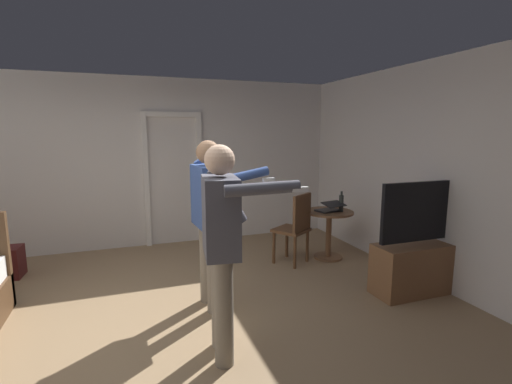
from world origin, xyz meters
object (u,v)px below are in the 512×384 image
Objects in this scene: tv_flatscreen at (420,260)px; bottle_on_table at (341,203)px; person_blue_shirt at (222,236)px; wooden_chair at (296,226)px; suitcase_dark at (2,263)px; person_striped_shirt at (210,212)px; side_table at (329,226)px; laptop at (330,208)px.

bottle_on_table is (-0.24, 1.27, 0.44)m from tv_flatscreen.
bottle_on_table is at bearing 37.84° from person_blue_shirt.
wooden_chair is 2.15× the size of suitcase_dark.
person_striped_shirt is (0.10, 0.88, 0.01)m from person_blue_shirt.
tv_flatscreen is at bearing -74.34° from side_table.
suitcase_dark is (-4.39, 0.82, -0.63)m from bottle_on_table.
laptop is 0.18m from bottle_on_table.
tv_flatscreen is 2.53m from person_blue_shirt.
bottle_on_table is at bearing -5.96° from suitcase_dark.
wooden_chair is at bearing 125.42° from tv_flatscreen.
bottle_on_table is 0.29× the size of wooden_chair.
wooden_chair is at bearing 49.31° from person_blue_shirt.
person_striped_shirt reaches higher than wooden_chair.
tv_flatscreen is 1.30× the size of wooden_chair.
tv_flatscreen is 2.80× the size of suitcase_dark.
suitcase_dark is (-4.63, 2.09, -0.19)m from tv_flatscreen.
tv_flatscreen is 1.61m from wooden_chair.
person_striped_shirt is at bearing -30.55° from suitcase_dark.
person_blue_shirt is (-1.48, -1.72, 0.47)m from wooden_chair.
wooden_chair is 2.32m from person_blue_shirt.
suitcase_dark is at bearing 144.86° from person_striped_shirt.
side_table is 1.52× the size of suitcase_dark.
person_blue_shirt is 0.88m from person_striped_shirt.
wooden_chair is at bearing -179.72° from laptop.
bottle_on_table is 0.17× the size of person_blue_shirt.
bottle_on_table is 2.23m from person_striped_shirt.
laptop is 4.33m from suitcase_dark.
side_table is 2.75m from person_blue_shirt.
wooden_chair is 0.57× the size of person_blue_shirt.
side_table is 0.40× the size of person_blue_shirt.
side_table is at bearing -5.26° from suitcase_dark.
side_table is at bearing 41.01° from person_blue_shirt.
person_blue_shirt is (-2.01, -1.73, 0.26)m from laptop.
laptop is at bearing 106.96° from tv_flatscreen.
suitcase_dark is (-3.70, 0.78, -0.35)m from wooden_chair.
person_blue_shirt is (-2.41, -0.42, 0.63)m from tv_flatscreen.
wooden_chair is 3.79m from suitcase_dark.
person_blue_shirt is at bearing -142.16° from bottle_on_table.
wooden_chair is (-0.55, -0.04, 0.07)m from side_table.
side_table is 0.38m from bottle_on_table.
suitcase_dark is at bearing 168.06° from wooden_chair.
person_blue_shirt is 0.99× the size of person_striped_shirt.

